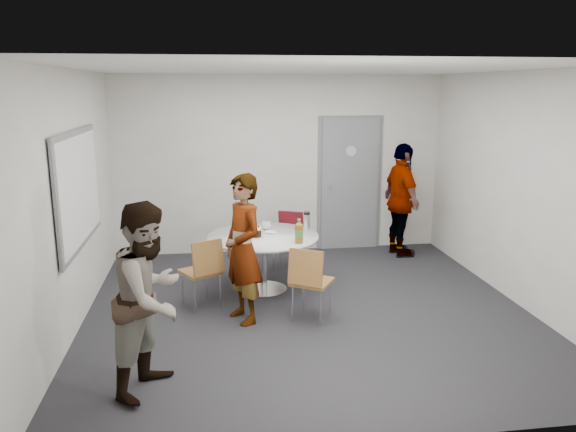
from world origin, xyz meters
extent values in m
plane|color=black|center=(0.00, 0.00, 0.00)|extent=(5.00, 5.00, 0.00)
plane|color=silver|center=(0.00, 0.00, 2.70)|extent=(5.00, 5.00, 0.00)
plane|color=silver|center=(0.00, 2.50, 1.35)|extent=(5.00, 0.00, 5.00)
plane|color=silver|center=(-2.50, 0.00, 1.35)|extent=(0.00, 5.00, 5.00)
plane|color=silver|center=(2.50, 0.00, 1.35)|extent=(0.00, 5.00, 5.00)
plane|color=silver|center=(0.00, -2.50, 1.35)|extent=(5.00, 0.00, 5.00)
cube|color=slate|center=(1.10, 2.47, 1.02)|extent=(0.90, 0.05, 2.05)
cube|color=slate|center=(1.10, 2.50, 1.02)|extent=(1.02, 0.04, 2.12)
cylinder|color=#B2BFC6|center=(1.10, 2.44, 1.55)|extent=(0.16, 0.01, 0.16)
cylinder|color=silver|center=(0.78, 2.41, 1.02)|extent=(0.04, 0.14, 0.04)
cube|color=slate|center=(-2.46, 0.20, 1.45)|extent=(0.03, 1.90, 1.25)
cube|color=white|center=(-2.44, 0.20, 1.45)|extent=(0.01, 1.78, 1.13)
cylinder|color=white|center=(-0.44, 0.73, 0.70)|extent=(1.38, 1.38, 0.03)
cylinder|color=silver|center=(-0.44, 0.73, 0.35)|extent=(0.09, 0.09, 0.67)
cylinder|color=silver|center=(-0.44, 0.73, 0.01)|extent=(0.59, 0.59, 0.02)
cylinder|color=white|center=(-0.55, 0.66, 0.72)|extent=(0.22, 0.22, 0.01)
cylinder|color=black|center=(-0.55, 0.66, 0.77)|extent=(0.17, 0.17, 0.09)
cylinder|color=white|center=(-0.55, 0.66, 0.83)|extent=(0.17, 0.17, 0.02)
cylinder|color=brown|center=(-0.05, 0.31, 0.83)|extent=(0.10, 0.10, 0.22)
cylinder|color=#478434|center=(-0.05, 0.31, 0.84)|extent=(0.10, 0.10, 0.08)
cone|color=brown|center=(-0.05, 0.31, 0.97)|extent=(0.09, 0.09, 0.05)
cylinder|color=#5BA349|center=(-0.05, 0.31, 1.00)|extent=(0.04, 0.04, 0.02)
imported|color=white|center=(-0.37, 1.03, 0.77)|extent=(0.17, 0.17, 0.10)
cylinder|color=black|center=(-0.54, 1.11, 0.78)|extent=(0.06, 0.06, 0.13)
cylinder|color=silver|center=(0.14, 0.91, 0.82)|extent=(0.08, 0.08, 0.20)
cylinder|color=black|center=(0.14, 0.91, 0.94)|extent=(0.08, 0.08, 0.03)
cube|color=#F7817B|center=(-0.71, 0.98, 0.73)|extent=(0.13, 0.12, 0.02)
ellipsoid|color=white|center=(-0.33, 0.80, 0.73)|extent=(0.15, 0.15, 0.03)
cube|color=olive|center=(-1.21, 0.30, 0.43)|extent=(0.54, 0.54, 0.03)
cube|color=olive|center=(-1.12, 0.13, 0.65)|extent=(0.37, 0.26, 0.38)
cylinder|color=silver|center=(-1.14, 0.52, 0.21)|extent=(0.02, 0.02, 0.43)
cylinder|color=silver|center=(-1.43, 0.36, 0.21)|extent=(0.02, 0.02, 0.43)
cylinder|color=silver|center=(-0.99, 0.23, 0.21)|extent=(0.02, 0.02, 0.43)
cylinder|color=silver|center=(-1.27, 0.08, 0.21)|extent=(0.02, 0.02, 0.43)
cube|color=olive|center=(0.00, -0.23, 0.43)|extent=(0.55, 0.55, 0.03)
cube|color=olive|center=(-0.10, -0.39, 0.65)|extent=(0.37, 0.27, 0.38)
cylinder|color=silver|center=(0.23, -0.17, 0.21)|extent=(0.02, 0.02, 0.43)
cylinder|color=silver|center=(-0.05, 0.00, 0.21)|extent=(0.02, 0.02, 0.43)
cylinder|color=silver|center=(0.06, -0.45, 0.21)|extent=(0.02, 0.02, 0.43)
cylinder|color=silver|center=(-0.22, -0.28, 0.21)|extent=(0.02, 0.02, 0.43)
cube|color=maroon|center=(-0.02, 1.56, 0.41)|extent=(0.50, 0.50, 0.03)
cube|color=maroon|center=(0.06, 1.72, 0.61)|extent=(0.36, 0.23, 0.36)
cylinder|color=silver|center=(-0.22, 1.48, 0.20)|extent=(0.02, 0.02, 0.41)
cylinder|color=silver|center=(0.06, 1.35, 0.20)|extent=(0.02, 0.02, 0.41)
cylinder|color=silver|center=(-0.09, 1.76, 0.20)|extent=(0.02, 0.02, 0.41)
cylinder|color=silver|center=(0.19, 1.63, 0.20)|extent=(0.02, 0.02, 0.41)
imported|color=#A5C6EA|center=(-0.74, -0.16, 0.81)|extent=(0.60, 0.70, 1.63)
imported|color=white|center=(-1.59, -1.47, 0.81)|extent=(0.91, 0.98, 1.63)
imported|color=black|center=(1.77, 1.95, 0.85)|extent=(0.52, 1.04, 1.71)
camera|label=1|loc=(-1.08, -5.96, 2.52)|focal=35.00mm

